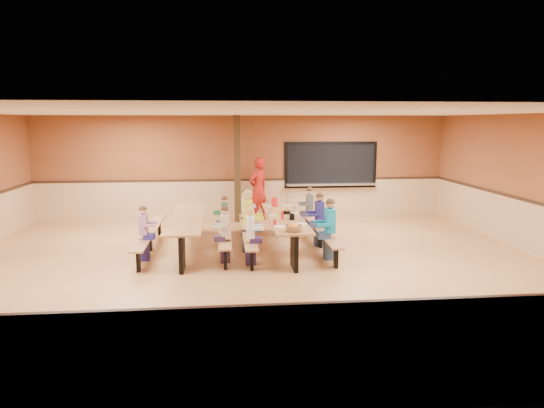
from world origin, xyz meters
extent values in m
plane|color=#A36B3E|center=(0.00, 0.00, 0.00)|extent=(12.00, 12.00, 0.00)
cube|color=brown|center=(0.00, 5.00, 1.50)|extent=(12.00, 0.04, 3.00)
cube|color=brown|center=(0.00, -5.00, 1.50)|extent=(12.00, 0.04, 3.00)
cube|color=white|center=(0.00, 0.00, 3.00)|extent=(12.00, 10.00, 0.04)
cube|color=black|center=(2.60, 4.97, 1.55)|extent=(2.60, 0.06, 1.20)
cube|color=silver|center=(2.60, 4.88, 0.98)|extent=(2.70, 0.28, 0.06)
cube|color=#302010|center=(-0.20, 4.40, 1.50)|extent=(0.18, 0.18, 3.00)
cube|color=#A26C40|center=(0.75, 1.32, 0.72)|extent=(0.75, 3.60, 0.04)
cube|color=black|center=(0.75, -0.23, 0.35)|extent=(0.08, 0.60, 0.70)
cube|color=black|center=(0.75, 2.87, 0.35)|extent=(0.08, 0.60, 0.70)
cube|color=#A26C40|center=(-0.07, 1.32, 0.43)|extent=(0.26, 3.60, 0.04)
cube|color=black|center=(-0.07, 1.32, 0.21)|extent=(0.06, 0.18, 0.41)
cube|color=#A26C40|center=(1.58, 1.32, 0.43)|extent=(0.26, 3.60, 0.04)
cube|color=black|center=(1.58, 1.32, 0.21)|extent=(0.06, 0.18, 0.41)
cube|color=#A26C40|center=(-1.40, 1.45, 0.72)|extent=(0.75, 3.60, 0.04)
cube|color=black|center=(-1.40, -0.10, 0.35)|extent=(0.08, 0.60, 0.70)
cube|color=black|center=(-1.40, 3.00, 0.35)|extent=(0.08, 0.60, 0.70)
cube|color=#A26C40|center=(-2.23, 1.45, 0.43)|extent=(0.26, 3.60, 0.04)
cube|color=black|center=(-2.23, 1.45, 0.21)|extent=(0.06, 0.18, 0.41)
cube|color=#A26C40|center=(-0.58, 1.45, 0.43)|extent=(0.26, 3.60, 0.04)
cube|color=black|center=(-0.58, 1.45, 0.21)|extent=(0.06, 0.18, 0.41)
imported|color=#AA1B13|center=(0.41, 4.55, 0.91)|extent=(0.78, 0.77, 1.82)
cylinder|color=red|center=(0.66, 2.58, 0.85)|extent=(0.16, 0.16, 0.22)
cube|color=black|center=(0.86, 0.93, 0.80)|extent=(0.10, 0.14, 0.13)
cylinder|color=yellow|center=(0.59, 1.36, 0.82)|extent=(0.06, 0.06, 0.17)
cylinder|color=#B2140F|center=(0.67, 0.99, 0.82)|extent=(0.06, 0.06, 0.17)
cube|color=black|center=(0.84, 1.60, 0.77)|extent=(0.16, 0.16, 0.06)
cube|color=#A26C40|center=(0.84, 1.60, 1.05)|extent=(0.02, 0.09, 0.50)
camera|label=1|loc=(-0.58, -9.21, 2.83)|focal=32.00mm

